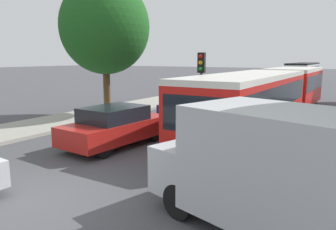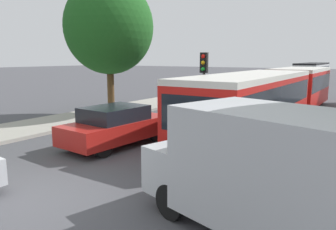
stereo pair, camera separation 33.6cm
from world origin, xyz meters
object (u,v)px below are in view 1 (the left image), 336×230
articulated_bus (272,92)px  queued_car_red (116,126)px  queued_car_navy (194,106)px  white_van (292,172)px  queued_car_green (260,87)px  queued_car_graphite (279,82)px  traffic_light (201,73)px  queued_car_tan (235,94)px  tree_left_mid (107,29)px  city_bus_rear (303,71)px

articulated_bus → queued_car_red: bearing=-24.1°
queued_car_navy → white_van: white_van is taller
articulated_bus → white_van: bearing=16.0°
articulated_bus → queued_car_green: 10.70m
queued_car_graphite → traffic_light: size_ratio=1.33×
articulated_bus → queued_car_navy: 3.97m
articulated_bus → white_van: articulated_bus is taller
queued_car_green → articulated_bus: bearing=-156.8°
articulated_bus → traffic_light: size_ratio=5.02×
queued_car_tan → white_van: (6.64, -15.09, 0.48)m
articulated_bus → tree_left_mid: bearing=-67.1°
queued_car_green → queued_car_graphite: (-0.01, 6.57, 0.02)m
articulated_bus → white_van: size_ratio=3.20×
queued_car_green → tree_left_mid: tree_left_mid is taller
city_bus_rear → white_van: size_ratio=2.19×
queued_car_tan → queued_car_navy: bearing=-176.4°
queued_car_tan → white_van: size_ratio=0.83×
traffic_light → city_bus_rear: bearing=173.8°
queued_car_red → traffic_light: 5.01m
city_bus_rear → queued_car_green: (0.06, -19.45, -0.69)m
white_van → traffic_light: traffic_light is taller
tree_left_mid → white_van: bearing=-34.8°
queued_car_green → traffic_light: traffic_light is taller
queued_car_red → queued_car_tan: size_ratio=0.97×
articulated_bus → queued_car_graphite: bearing=-168.2°
city_bus_rear → queued_car_graphite: 12.90m
city_bus_rear → traffic_light: bearing=-178.9°
city_bus_rear → queued_car_green: size_ratio=2.64×
city_bus_rear → white_van: 41.18m
queued_car_green → tree_left_mid: bearing=165.9°
queued_car_red → queued_car_graphite: 24.53m
articulated_bus → city_bus_rear: articulated_bus is taller
queued_car_green → queued_car_graphite: bearing=3.9°
articulated_bus → city_bus_rear: size_ratio=1.46×
queued_car_red → queued_car_green: (-0.05, 17.96, 0.03)m
queued_car_graphite → city_bus_rear: bearing=4.1°
queued_car_green → queued_car_graphite: queued_car_graphite is taller
queued_car_tan → traffic_light: 7.64m
city_bus_rear → queued_car_red: (0.11, -37.41, -0.71)m
queued_car_navy → queued_car_red: bearing=-176.5°
queued_car_tan → articulated_bus: bearing=-135.6°
queued_car_tan → white_van: bearing=-152.4°
queued_car_red → white_van: white_van is taller
white_van → queued_car_graphite: bearing=-61.2°
articulated_bus → queued_car_red: (-3.49, -7.89, -0.73)m
tree_left_mid → queued_car_red: bearing=-45.9°
white_van → tree_left_mid: 13.95m
queued_car_graphite → articulated_bus: bearing=-164.1°
queued_car_red → queued_car_navy: queued_car_red is taller
queued_car_green → queued_car_tan: bearing=-175.1°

